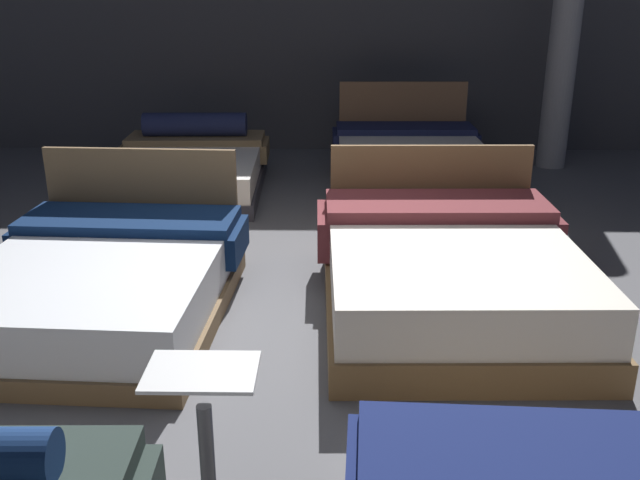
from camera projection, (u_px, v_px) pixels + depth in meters
The scene contains 7 objects.
ground_plane at pixel (281, 321), 4.61m from camera, with size 18.00×18.00×0.02m, color #5B5B60.
showroom_back_wall at pixel (306, 8), 8.67m from camera, with size 18.00×0.06×3.50m, color #47474C.
bed_2 at pixel (105, 282), 4.59m from camera, with size 1.67×2.05×0.91m.
bed_3 at pixel (449, 274), 4.62m from camera, with size 1.73×2.03×0.92m.
bed_4 at pixel (189, 169), 7.37m from camera, with size 1.60×2.01×0.71m.
bed_5 at pixel (411, 167), 7.28m from camera, with size 1.60×2.07×1.01m.
support_pillar at pixel (568, 11), 7.81m from camera, with size 0.33×0.33×3.50m, color #99999E.
Camera 1 is at (0.32, -4.14, 2.08)m, focal length 39.75 mm.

